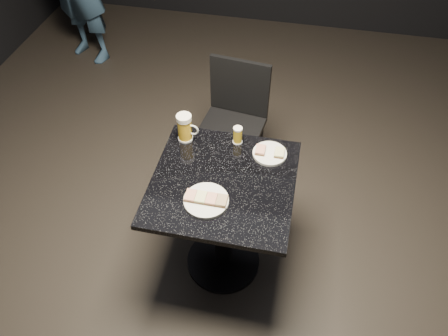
{
  "coord_description": "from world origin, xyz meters",
  "views": [
    {
      "loc": [
        0.29,
        -1.38,
        2.35
      ],
      "look_at": [
        0.0,
        0.02,
        0.82
      ],
      "focal_mm": 35.0,
      "sensor_mm": 36.0,
      "label": 1
    }
  ],
  "objects_px": {
    "plate_large": "(206,200)",
    "beer_tumbler": "(238,135)",
    "table": "(223,211)",
    "beer_mug": "(185,128)",
    "plate_small": "(270,154)",
    "chair": "(234,118)"
  },
  "relations": [
    {
      "from": "beer_mug",
      "to": "chair",
      "type": "distance_m",
      "value": 0.63
    },
    {
      "from": "table",
      "to": "chair",
      "type": "xyz_separation_m",
      "value": [
        -0.09,
        0.76,
        -0.01
      ]
    },
    {
      "from": "beer_mug",
      "to": "plate_small",
      "type": "bearing_deg",
      "value": -3.4
    },
    {
      "from": "plate_small",
      "to": "table",
      "type": "xyz_separation_m",
      "value": [
        -0.2,
        -0.23,
        -0.25
      ]
    },
    {
      "from": "table",
      "to": "beer_tumbler",
      "type": "xyz_separation_m",
      "value": [
        0.02,
        0.29,
        0.29
      ]
    },
    {
      "from": "plate_small",
      "to": "beer_mug",
      "type": "bearing_deg",
      "value": 176.6
    },
    {
      "from": "beer_mug",
      "to": "chair",
      "type": "bearing_deg",
      "value": 71.92
    },
    {
      "from": "beer_mug",
      "to": "beer_tumbler",
      "type": "height_order",
      "value": "beer_mug"
    },
    {
      "from": "plate_large",
      "to": "beer_tumbler",
      "type": "distance_m",
      "value": 0.44
    },
    {
      "from": "table",
      "to": "plate_large",
      "type": "bearing_deg",
      "value": -109.71
    },
    {
      "from": "plate_small",
      "to": "beer_tumbler",
      "type": "relative_size",
      "value": 1.8
    },
    {
      "from": "plate_small",
      "to": "beer_mug",
      "type": "distance_m",
      "value": 0.46
    },
    {
      "from": "plate_small",
      "to": "plate_large",
      "type": "bearing_deg",
      "value": -123.99
    },
    {
      "from": "plate_small",
      "to": "chair",
      "type": "bearing_deg",
      "value": 118.34
    },
    {
      "from": "table",
      "to": "beer_mug",
      "type": "distance_m",
      "value": 0.48
    },
    {
      "from": "plate_large",
      "to": "chair",
      "type": "height_order",
      "value": "chair"
    },
    {
      "from": "beer_tumbler",
      "to": "table",
      "type": "bearing_deg",
      "value": -93.47
    },
    {
      "from": "plate_small",
      "to": "table",
      "type": "relative_size",
      "value": 0.23
    },
    {
      "from": "plate_large",
      "to": "plate_small",
      "type": "distance_m",
      "value": 0.44
    },
    {
      "from": "plate_large",
      "to": "beer_tumbler",
      "type": "relative_size",
      "value": 2.17
    },
    {
      "from": "beer_mug",
      "to": "beer_tumbler",
      "type": "relative_size",
      "value": 1.61
    },
    {
      "from": "plate_large",
      "to": "table",
      "type": "relative_size",
      "value": 0.28
    }
  ]
}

